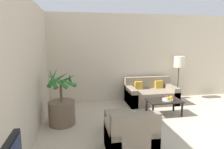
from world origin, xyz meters
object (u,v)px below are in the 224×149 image
coffee_table (164,102)px  fruit_bowl (168,100)px  sofa_loveseat (151,95)px  orange_fruit (171,97)px  apple_red (167,97)px  floor_lamp (179,64)px  potted_palm (62,108)px  apple_green (168,98)px  ottoman (120,122)px  armchair (130,139)px

coffee_table → fruit_bowl: (0.07, -0.05, 0.08)m
sofa_loveseat → orange_fruit: size_ratio=17.06×
coffee_table → fruit_bowl: size_ratio=3.13×
fruit_bowl → apple_red: (0.00, 0.04, 0.06)m
floor_lamp → coffee_table: size_ratio=1.62×
sofa_loveseat → apple_red: (0.04, -1.01, 0.22)m
sofa_loveseat → orange_fruit: sofa_loveseat is taller
floor_lamp → fruit_bowl: floor_lamp is taller
floor_lamp → fruit_bowl: bearing=-127.4°
potted_palm → orange_fruit: 2.69m
potted_palm → floor_lamp: (3.57, 1.34, 0.77)m
apple_red → apple_green: bearing=-103.4°
apple_green → orange_fruit: 0.12m
potted_palm → orange_fruit: size_ratio=14.97×
floor_lamp → ottoman: bearing=-140.9°
apple_green → ottoman: (-1.37, -0.58, -0.28)m
floor_lamp → ottoman: floor_lamp is taller
potted_palm → floor_lamp: floor_lamp is taller
sofa_loveseat → armchair: size_ratio=1.81×
fruit_bowl → armchair: 2.07m
sofa_loveseat → apple_green: sofa_loveseat is taller
armchair → floor_lamp: bearing=49.5°
fruit_bowl → armchair: bearing=-132.9°
coffee_table → armchair: 2.06m
floor_lamp → armchair: size_ratio=1.72×
sofa_loveseat → apple_red: bearing=-87.9°
apple_red → orange_fruit: bearing=-40.7°
orange_fruit → ottoman: bearing=-157.0°
coffee_table → orange_fruit: 0.22m
potted_palm → ottoman: size_ratio=2.25×
apple_green → coffee_table: bearing=107.1°
orange_fruit → armchair: bearing=-135.0°
floor_lamp → coffee_table: floor_lamp is taller
armchair → potted_palm: bearing=129.9°
orange_fruit → ottoman: orange_fruit is taller
coffee_table → ottoman: bearing=-152.0°
potted_palm → coffee_table: bearing=2.9°
floor_lamp → apple_red: size_ratio=16.73×
armchair → orange_fruit: bearing=45.0°
apple_red → fruit_bowl: bearing=-91.0°
coffee_table → apple_red: size_ratio=10.30×
floor_lamp → orange_fruit: 1.71m
apple_green → sofa_loveseat: bearing=90.4°
potted_palm → fruit_bowl: size_ratio=4.70×
floor_lamp → apple_red: bearing=-128.3°
sofa_loveseat → apple_red: 1.04m
orange_fruit → armchair: armchair is taller
floor_lamp → orange_fruit: (-0.88, -1.29, -0.69)m
coffee_table → armchair: (-1.34, -1.56, -0.07)m
coffee_table → orange_fruit: (0.15, -0.08, 0.14)m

